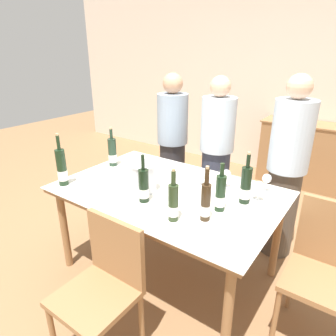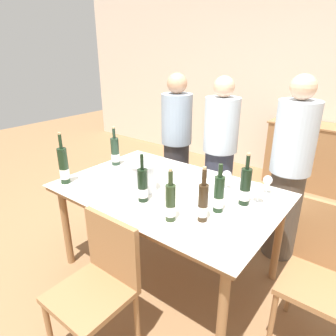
# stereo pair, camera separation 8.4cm
# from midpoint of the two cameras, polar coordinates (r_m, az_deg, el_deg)

# --- Properties ---
(ground_plane) EXTENTS (12.00, 12.00, 0.00)m
(ground_plane) POSITION_cam_midpoint_polar(r_m,az_deg,el_deg) (2.73, -0.93, -18.70)
(ground_plane) COLOR olive
(back_wall) EXTENTS (8.00, 0.10, 2.80)m
(back_wall) POSITION_cam_midpoint_polar(r_m,az_deg,el_deg) (4.65, 20.80, 15.89)
(back_wall) COLOR beige
(back_wall) RESTS_ON ground_plane
(sideboard_cabinet) EXTENTS (1.57, 0.46, 0.87)m
(sideboard_cabinet) POSITION_cam_midpoint_polar(r_m,az_deg,el_deg) (4.42, 26.55, 1.83)
(sideboard_cabinet) COLOR #996B42
(sideboard_cabinet) RESTS_ON ground_plane
(dining_table) EXTENTS (1.68, 1.10, 0.76)m
(dining_table) POSITION_cam_midpoint_polar(r_m,az_deg,el_deg) (2.34, -1.03, -5.64)
(dining_table) COLOR #996B42
(dining_table) RESTS_ON ground_plane
(ice_bucket) EXTENTS (0.20, 0.20, 0.22)m
(ice_bucket) POSITION_cam_midpoint_polar(r_m,az_deg,el_deg) (2.26, -5.77, -1.64)
(ice_bucket) COLOR silver
(ice_bucket) RESTS_ON dining_table
(wine_bottle_0) EXTENTS (0.07, 0.07, 0.34)m
(wine_bottle_0) POSITION_cam_midpoint_polar(r_m,az_deg,el_deg) (2.00, 8.76, -4.92)
(wine_bottle_0) COLOR black
(wine_bottle_0) RESTS_ON dining_table
(wine_bottle_1) EXTENTS (0.08, 0.08, 0.36)m
(wine_bottle_1) POSITION_cam_midpoint_polar(r_m,az_deg,el_deg) (2.79, -11.38, 2.84)
(wine_bottle_1) COLOR #1E3323
(wine_bottle_1) RESTS_ON dining_table
(wine_bottle_2) EXTENTS (0.06, 0.06, 0.36)m
(wine_bottle_2) POSITION_cam_midpoint_polar(r_m,az_deg,el_deg) (1.88, 5.91, -6.52)
(wine_bottle_2) COLOR #332314
(wine_bottle_2) RESTS_ON dining_table
(wine_bottle_3) EXTENTS (0.08, 0.08, 0.37)m
(wine_bottle_3) POSITION_cam_midpoint_polar(r_m,az_deg,el_deg) (2.13, 13.48, -3.38)
(wine_bottle_3) COLOR black
(wine_bottle_3) RESTS_ON dining_table
(wine_bottle_4) EXTENTS (0.07, 0.07, 0.35)m
(wine_bottle_4) POSITION_cam_midpoint_polar(r_m,az_deg,el_deg) (1.87, -0.28, -6.69)
(wine_bottle_4) COLOR #28381E
(wine_bottle_4) RESTS_ON dining_table
(wine_bottle_5) EXTENTS (0.07, 0.07, 0.35)m
(wine_bottle_5) POSITION_cam_midpoint_polar(r_m,az_deg,el_deg) (2.10, -5.79, -3.50)
(wine_bottle_5) COLOR black
(wine_bottle_5) RESTS_ON dining_table
(wine_bottle_6) EXTENTS (0.08, 0.08, 0.42)m
(wine_bottle_6) POSITION_cam_midpoint_polar(r_m,az_deg,el_deg) (2.50, -20.49, -0.05)
(wine_bottle_6) COLOR black
(wine_bottle_6) RESTS_ON dining_table
(wine_glass_0) EXTENTS (0.08, 0.08, 0.14)m
(wine_glass_0) POSITION_cam_midpoint_polar(r_m,az_deg,el_deg) (2.34, 5.67, -1.20)
(wine_glass_0) COLOR white
(wine_glass_0) RESTS_ON dining_table
(wine_glass_1) EXTENTS (0.07, 0.07, 0.15)m
(wine_glass_1) POSITION_cam_midpoint_polar(r_m,az_deg,el_deg) (2.34, 17.33, -2.10)
(wine_glass_1) COLOR white
(wine_glass_1) RESTS_ON dining_table
(wine_glass_2) EXTENTS (0.07, 0.07, 0.15)m
(wine_glass_2) POSITION_cam_midpoint_polar(r_m,az_deg,el_deg) (2.33, 10.03, -1.36)
(wine_glass_2) COLOR white
(wine_glass_2) RESTS_ON dining_table
(wine_glass_3) EXTENTS (0.08, 0.08, 0.15)m
(wine_glass_3) POSITION_cam_midpoint_polar(r_m,az_deg,el_deg) (2.61, -4.31, 1.45)
(wine_glass_3) COLOR white
(wine_glass_3) RESTS_ON dining_table
(wine_glass_4) EXTENTS (0.08, 0.08, 0.15)m
(wine_glass_4) POSITION_cam_midpoint_polar(r_m,az_deg,el_deg) (2.18, 15.85, -3.60)
(wine_glass_4) COLOR white
(wine_glass_4) RESTS_ON dining_table
(chair_right_end) EXTENTS (0.42, 0.42, 0.92)m
(chair_right_end) POSITION_cam_midpoint_polar(r_m,az_deg,el_deg) (2.14, 26.83, -16.16)
(chair_right_end) COLOR #996B42
(chair_right_end) RESTS_ON ground_plane
(chair_near_front) EXTENTS (0.42, 0.42, 0.87)m
(chair_near_front) POSITION_cam_midpoint_polar(r_m,az_deg,el_deg) (1.92, -13.36, -20.20)
(chair_near_front) COLOR #996B42
(chair_near_front) RESTS_ON ground_plane
(person_host) EXTENTS (0.33, 0.33, 1.55)m
(person_host) POSITION_cam_midpoint_polar(r_m,az_deg,el_deg) (3.32, 0.12, 4.27)
(person_host) COLOR #2D2D33
(person_host) RESTS_ON ground_plane
(person_guest_left) EXTENTS (0.33, 0.33, 1.55)m
(person_guest_left) POSITION_cam_midpoint_polar(r_m,az_deg,el_deg) (3.02, 8.36, 2.18)
(person_guest_left) COLOR #383F56
(person_guest_left) RESTS_ON ground_plane
(person_guest_right) EXTENTS (0.33, 0.33, 1.60)m
(person_guest_right) POSITION_cam_midpoint_polar(r_m,az_deg,el_deg) (2.72, 20.78, -0.58)
(person_guest_right) COLOR #51473D
(person_guest_right) RESTS_ON ground_plane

